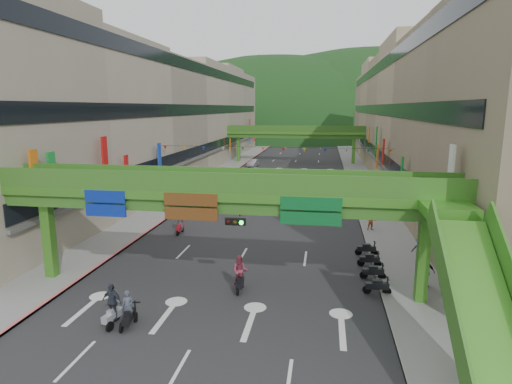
{
  "coord_description": "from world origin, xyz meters",
  "views": [
    {
      "loc": [
        5.6,
        -16.91,
        10.51
      ],
      "look_at": [
        0.0,
        18.0,
        3.5
      ],
      "focal_mm": 30.0,
      "sensor_mm": 36.0,
      "label": 1
    }
  ],
  "objects_px": {
    "scooter_rider_near": "(128,311)",
    "car_silver": "(253,163)",
    "car_yellow": "(294,179)",
    "pedestrian_red": "(372,223)",
    "scooter_rider_mid": "(240,273)",
    "overpass_near": "(236,206)"
  },
  "relations": [
    {
      "from": "car_silver",
      "to": "car_yellow",
      "type": "xyz_separation_m",
      "value": [
        8.54,
        -15.81,
        -0.04
      ]
    },
    {
      "from": "scooter_rider_mid",
      "to": "car_silver",
      "type": "bearing_deg",
      "value": 98.66
    },
    {
      "from": "scooter_rider_near",
      "to": "scooter_rider_mid",
      "type": "bearing_deg",
      "value": 47.3
    },
    {
      "from": "overpass_near",
      "to": "scooter_rider_mid",
      "type": "distance_m",
      "value": 4.12
    },
    {
      "from": "scooter_rider_near",
      "to": "scooter_rider_mid",
      "type": "xyz_separation_m",
      "value": [
        4.55,
        4.93,
        0.28
      ]
    },
    {
      "from": "car_yellow",
      "to": "pedestrian_red",
      "type": "height_order",
      "value": "pedestrian_red"
    },
    {
      "from": "car_silver",
      "to": "car_yellow",
      "type": "height_order",
      "value": "car_silver"
    },
    {
      "from": "scooter_rider_near",
      "to": "car_yellow",
      "type": "height_order",
      "value": "scooter_rider_near"
    },
    {
      "from": "scooter_rider_near",
      "to": "car_yellow",
      "type": "bearing_deg",
      "value": 83.04
    },
    {
      "from": "car_yellow",
      "to": "pedestrian_red",
      "type": "xyz_separation_m",
      "value": [
        8.26,
        -23.0,
        0.16
      ]
    },
    {
      "from": "scooter_rider_mid",
      "to": "car_silver",
      "type": "distance_m",
      "value": 53.16
    },
    {
      "from": "overpass_near",
      "to": "scooter_rider_near",
      "type": "xyz_separation_m",
      "value": [
        -4.48,
        -4.38,
        -4.36
      ]
    },
    {
      "from": "scooter_rider_mid",
      "to": "pedestrian_red",
      "type": "height_order",
      "value": "scooter_rider_mid"
    },
    {
      "from": "scooter_rider_mid",
      "to": "overpass_near",
      "type": "bearing_deg",
      "value": -97.17
    },
    {
      "from": "overpass_near",
      "to": "car_yellow",
      "type": "xyz_separation_m",
      "value": [
        0.6,
        37.29,
        -4.58
      ]
    },
    {
      "from": "scooter_rider_near",
      "to": "car_silver",
      "type": "xyz_separation_m",
      "value": [
        -3.45,
        57.48,
        -0.19
      ]
    },
    {
      "from": "scooter_rider_mid",
      "to": "car_silver",
      "type": "xyz_separation_m",
      "value": [
        -8.0,
        52.55,
        -0.46
      ]
    },
    {
      "from": "overpass_near",
      "to": "pedestrian_red",
      "type": "bearing_deg",
      "value": 58.19
    },
    {
      "from": "scooter_rider_near",
      "to": "overpass_near",
      "type": "bearing_deg",
      "value": 44.35
    },
    {
      "from": "pedestrian_red",
      "to": "overpass_near",
      "type": "bearing_deg",
      "value": -132.88
    },
    {
      "from": "overpass_near",
      "to": "scooter_rider_near",
      "type": "bearing_deg",
      "value": -135.65
    },
    {
      "from": "scooter_rider_mid",
      "to": "pedestrian_red",
      "type": "bearing_deg",
      "value": 57.38
    }
  ]
}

